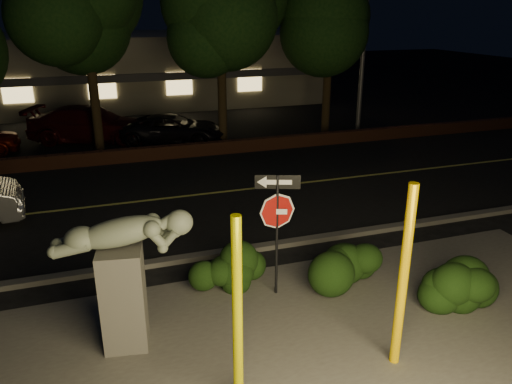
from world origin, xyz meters
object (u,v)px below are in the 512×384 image
yellow_pole_left (237,313)px  sculpture (123,267)px  yellow_pole_right (403,279)px  signpost (277,212)px  parked_car_darkred (91,124)px  parked_car_dark (173,129)px

yellow_pole_left → sculpture: 2.27m
yellow_pole_right → signpost: yellow_pole_right is taller
sculpture → parked_car_darkred: sculpture is taller
parked_car_darkred → yellow_pole_right: bearing=-145.5°
yellow_pole_right → sculpture: yellow_pole_right is taller
yellow_pole_right → signpost: 2.77m
signpost → yellow_pole_right: bearing=-47.4°
yellow_pole_left → yellow_pole_right: 2.61m
yellow_pole_right → parked_car_darkred: yellow_pole_right is taller
parked_car_darkred → sculpture: bearing=-159.0°
yellow_pole_left → parked_car_darkred: (-1.62, 16.44, -0.70)m
yellow_pole_right → parked_car_dark: yellow_pole_right is taller
signpost → sculpture: (-2.91, -0.70, -0.30)m
parked_car_dark → signpost: bearing=-161.2°
yellow_pole_right → parked_car_darkred: bearing=104.4°
signpost → parked_car_darkred: 14.32m
yellow_pole_right → sculpture: (-3.99, 1.83, -0.05)m
yellow_pole_right → parked_car_darkred: 17.02m
yellow_pole_right → sculpture: 4.39m
sculpture → parked_car_darkred: (-0.24, 14.64, -0.72)m
sculpture → yellow_pole_right: bearing=-15.3°
signpost → sculpture: 3.01m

